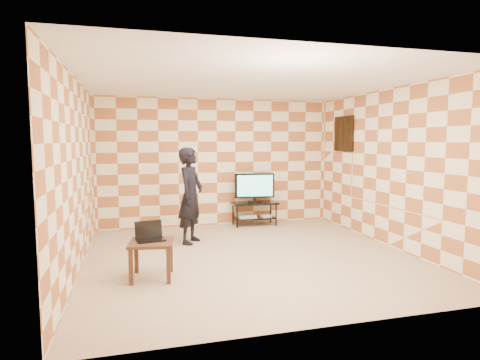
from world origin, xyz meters
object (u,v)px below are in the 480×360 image
at_px(tv_stand, 254,208).
at_px(side_table, 152,248).
at_px(tv, 255,186).
at_px(person, 191,196).

bearing_deg(tv_stand, side_table, -129.05).
bearing_deg(tv_stand, tv, -82.65).
height_order(tv_stand, side_table, same).
bearing_deg(tv, tv_stand, 97.35).
bearing_deg(tv_stand, person, -143.91).
relative_size(tv_stand, tv, 1.15).
distance_m(tv_stand, side_table, 3.63).
distance_m(tv_stand, person, 1.95).
relative_size(tv_stand, side_table, 1.53).
height_order(tv_stand, person, person).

